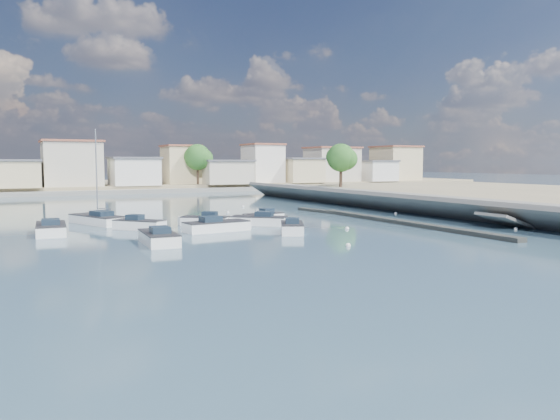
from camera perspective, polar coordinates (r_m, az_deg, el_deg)
name	(u,v)px	position (r m, az deg, el deg)	size (l,w,h in m)	color
ground	(220,205)	(74.51, -6.32, 0.56)	(400.00, 400.00, 0.00)	#324D65
seawall_walkway	(471,208)	(61.65, 19.35, 0.22)	(5.00, 90.00, 1.80)	slate
breakwater	(385,220)	(53.76, 10.94, -1.03)	(2.00, 31.02, 0.35)	black
far_shore_land	(138,185)	(124.48, -14.66, 2.52)	(160.00, 40.00, 1.40)	gray
far_shore_quay	(162,191)	(104.06, -12.25, 1.95)	(160.00, 2.50, 0.80)	slate
far_town	(206,166)	(112.67, -7.75, 4.55)	(113.01, 12.80, 8.35)	beige
shore_trees	(209,160)	(103.57, -7.42, 5.23)	(74.56, 38.32, 7.92)	#38281E
motorboat_a	(158,238)	(39.74, -12.64, -2.86)	(2.34, 5.91, 1.48)	white
motorboat_b	(292,228)	(44.58, 1.25, -1.90)	(3.44, 4.71, 1.48)	white
motorboat_c	(256,221)	(49.92, -2.52, -1.16)	(5.15, 4.75, 1.48)	white
motorboat_d	(262,218)	(52.68, -1.89, -0.83)	(4.50, 2.56, 1.48)	white
motorboat_e	(51,229)	(47.66, -22.82, -1.84)	(2.53, 6.20, 1.48)	white
motorboat_f	(203,221)	(50.18, -8.07, -1.17)	(4.41, 3.86, 1.48)	white
motorboat_g	(142,225)	(48.00, -14.24, -1.56)	(4.24, 4.36, 1.48)	white
motorboat_h	(220,226)	(45.94, -6.32, -1.72)	(6.15, 2.77, 1.48)	white
sailboat	(96,220)	(53.76, -18.67, -0.95)	(4.65, 7.34, 9.00)	white
mooring_buoys	(335,220)	(54.24, 5.79, -1.04)	(18.36, 34.10, 0.36)	white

